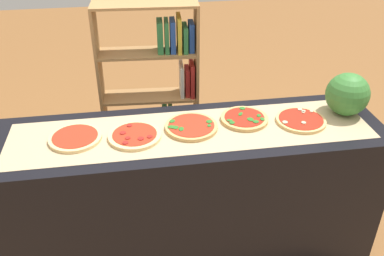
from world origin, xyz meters
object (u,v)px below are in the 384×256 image
pizza_plain_0 (75,138)px  pizza_mushroom_4 (301,120)px  pizza_pepperoni_1 (135,136)px  pizza_spinach_3 (244,119)px  watermelon (347,94)px  bookshelf (163,98)px  pizza_spinach_2 (191,127)px

pizza_plain_0 → pizza_mushroom_4: size_ratio=0.99×
pizza_pepperoni_1 → pizza_mushroom_4: (0.95, 0.01, -0.00)m
pizza_pepperoni_1 → pizza_spinach_3: size_ratio=1.05×
pizza_spinach_3 → watermelon: size_ratio=1.09×
pizza_plain_0 → bookshelf: 1.05m
pizza_plain_0 → pizza_spinach_3: 0.95m
pizza_plain_0 → pizza_spinach_2: pizza_spinach_2 is taller
pizza_mushroom_4 → bookshelf: bearing=129.3°
bookshelf → pizza_mushroom_4: bearing=-50.7°
pizza_plain_0 → pizza_mushroom_4: bearing=-0.7°
pizza_pepperoni_1 → bookshelf: size_ratio=0.21×
pizza_spinach_2 → pizza_mushroom_4: size_ratio=1.04×
pizza_mushroom_4 → watermelon: size_ratio=1.13×
pizza_pepperoni_1 → pizza_spinach_2: pizza_spinach_2 is taller
pizza_plain_0 → watermelon: watermelon is taller
pizza_spinach_3 → pizza_mushroom_4: size_ratio=0.96×
watermelon → pizza_spinach_2: bearing=-177.9°
pizza_mushroom_4 → bookshelf: bookshelf is taller
pizza_plain_0 → watermelon: size_ratio=1.13×
pizza_spinach_2 → pizza_pepperoni_1: bearing=-172.4°
pizza_spinach_3 → bookshelf: 0.93m
pizza_pepperoni_1 → bookshelf: bearing=75.4°
pizza_spinach_2 → pizza_spinach_3: same height
watermelon → pizza_mushroom_4: bearing=-167.8°
pizza_spinach_3 → pizza_spinach_2: bearing=-172.7°
pizza_mushroom_4 → watermelon: (0.29, 0.06, 0.11)m
pizza_spinach_2 → bookshelf: bookshelf is taller
pizza_mushroom_4 → pizza_spinach_3: bearing=167.6°
pizza_pepperoni_1 → pizza_plain_0: bearing=174.9°
pizza_mushroom_4 → pizza_pepperoni_1: bearing=-179.2°
pizza_pepperoni_1 → pizza_spinach_2: (0.31, 0.04, 0.00)m
pizza_plain_0 → pizza_spinach_3: size_ratio=1.03×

